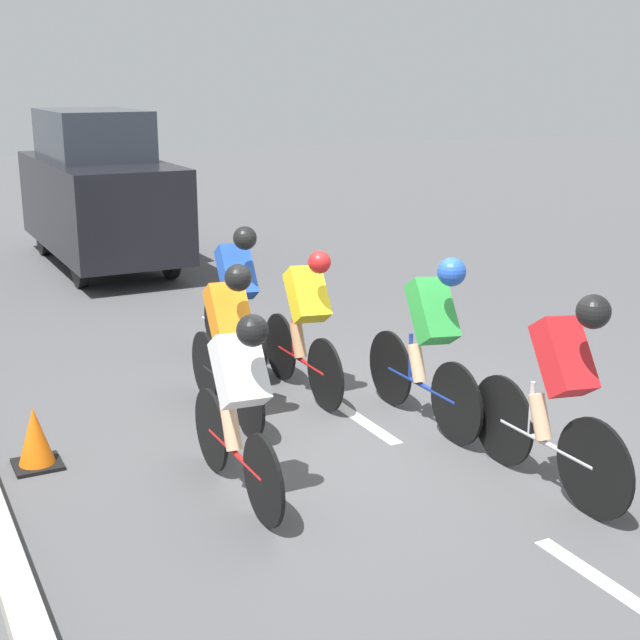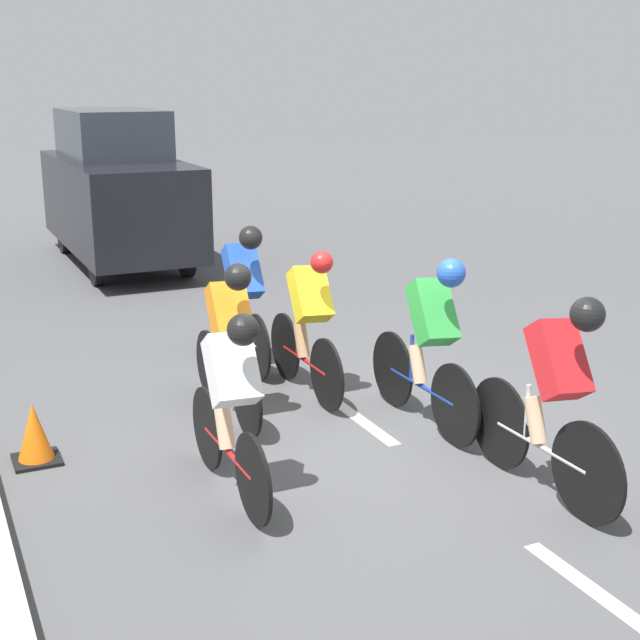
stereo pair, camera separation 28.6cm
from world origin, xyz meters
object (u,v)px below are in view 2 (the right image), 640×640
traffic_cone (34,434)px  cyclist_orange (229,336)px  cyclist_green (430,337)px  cyclist_blue (243,291)px  support_car (117,190)px  cyclist_yellow (309,320)px  cyclist_white (232,399)px  cyclist_red (554,391)px

traffic_cone → cyclist_orange: bearing=-172.6°
cyclist_green → traffic_cone: bearing=-12.0°
cyclist_orange → cyclist_blue: bearing=-114.6°
traffic_cone → support_car: bearing=-107.6°
support_car → cyclist_green: bearing=95.8°
cyclist_yellow → support_car: 7.02m
support_car → cyclist_orange: bearing=84.8°
cyclist_white → cyclist_yellow: cyclist_yellow is taller
support_car → traffic_cone: (2.38, 7.48, -0.97)m
cyclist_green → cyclist_red: 1.51m
cyclist_blue → traffic_cone: cyclist_blue is taller
cyclist_red → cyclist_orange: bearing=-56.8°
cyclist_blue → support_car: (-0.03, -5.89, 0.39)m
cyclist_red → cyclist_white: 2.29m
cyclist_green → traffic_cone: (3.21, -0.68, -0.58)m
cyclist_red → traffic_cone: (3.30, -2.19, -0.58)m
cyclist_red → cyclist_blue: 3.90m
cyclist_green → cyclist_white: (1.99, 0.57, -0.05)m
cyclist_red → cyclist_yellow: 2.76m
cyclist_white → cyclist_yellow: size_ratio=1.00×
cyclist_green → cyclist_white: bearing=15.9°
cyclist_red → cyclist_blue: bearing=-75.8°
cyclist_red → cyclist_blue: (0.96, -3.78, 0.00)m
cyclist_yellow → cyclist_blue: 1.14m
cyclist_green → support_car: bearing=-84.2°
cyclist_red → cyclist_orange: 2.89m
cyclist_blue → support_car: size_ratio=0.38×
cyclist_white → support_car: bearing=-97.6°
cyclist_green → cyclist_orange: size_ratio=1.02×
cyclist_blue → cyclist_yellow: bearing=102.7°
cyclist_yellow → support_car: (0.22, -7.00, 0.45)m
cyclist_green → traffic_cone: 3.33m
cyclist_green → cyclist_white: 2.07m
cyclist_green → cyclist_orange: (1.49, -0.90, -0.04)m
cyclist_green → cyclist_yellow: (0.62, -1.16, -0.06)m
cyclist_blue → traffic_cone: bearing=34.1°
cyclist_green → cyclist_white: size_ratio=1.06×
cyclist_green → cyclist_red: cyclist_red is taller
cyclist_white → traffic_cone: bearing=-45.8°
cyclist_yellow → cyclist_blue: size_ratio=0.97×
cyclist_red → support_car: size_ratio=0.39×
cyclist_white → cyclist_yellow: (-1.38, -1.73, -0.01)m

